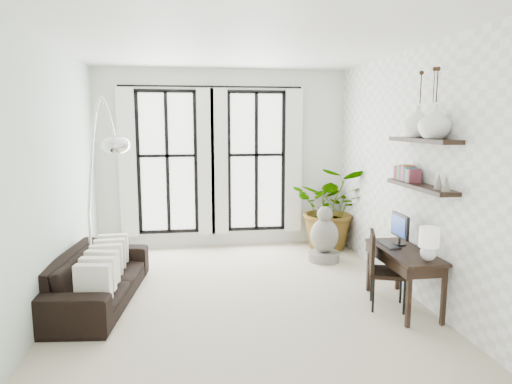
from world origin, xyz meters
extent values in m
plane|color=beige|center=(0.00, 0.00, 0.00)|extent=(5.00, 5.00, 0.00)
plane|color=white|center=(0.00, 0.00, 3.20)|extent=(5.00, 5.00, 0.00)
plane|color=silver|center=(-2.25, 0.00, 1.60)|extent=(0.00, 5.00, 5.00)
plane|color=white|center=(2.25, 0.00, 1.60)|extent=(0.00, 5.00, 5.00)
plane|color=white|center=(0.00, 2.50, 1.60)|extent=(4.50, 0.00, 4.50)
cube|color=white|center=(-1.00, 2.47, 1.55)|extent=(1.00, 0.02, 2.50)
cube|color=white|center=(-1.68, 2.37, 1.55)|extent=(0.30, 0.04, 2.60)
cube|color=white|center=(-0.32, 2.37, 1.55)|extent=(0.30, 0.04, 2.60)
cube|color=white|center=(0.60, 2.47, 1.55)|extent=(1.00, 0.02, 2.50)
cube|color=white|center=(-0.08, 2.37, 1.55)|extent=(0.30, 0.04, 2.60)
cube|color=white|center=(1.28, 2.37, 1.55)|extent=(0.30, 0.04, 2.60)
cylinder|color=black|center=(-0.20, 2.38, 2.88)|extent=(3.20, 0.03, 0.03)
cube|color=black|center=(2.11, -0.73, 1.50)|extent=(0.25, 1.30, 0.05)
cube|color=black|center=(2.11, -0.73, 2.05)|extent=(0.25, 1.30, 0.05)
cube|color=#D34234|center=(2.11, -0.18, 1.61)|extent=(0.16, 0.04, 0.18)
cube|color=#3133AD|center=(2.11, -0.22, 1.61)|extent=(0.16, 0.04, 0.18)
cube|color=orange|center=(2.11, -0.27, 1.61)|extent=(0.16, 0.04, 0.18)
cube|color=green|center=(2.11, -0.31, 1.61)|extent=(0.16, 0.04, 0.18)
cube|color=#70439C|center=(2.11, -0.36, 1.61)|extent=(0.16, 0.04, 0.18)
cube|color=orange|center=(2.11, -0.40, 1.61)|extent=(0.16, 0.04, 0.18)
cube|color=#555555|center=(2.11, -0.45, 1.61)|extent=(0.16, 0.04, 0.18)
cube|color=teal|center=(2.11, -0.49, 1.61)|extent=(0.16, 0.04, 0.18)
cube|color=tan|center=(2.11, -0.54, 1.61)|extent=(0.16, 0.03, 0.18)
cube|color=brown|center=(2.11, -0.58, 1.61)|extent=(0.16, 0.03, 0.18)
cone|color=gray|center=(2.11, -1.13, 1.61)|extent=(0.10, 0.10, 0.18)
cone|color=gray|center=(2.11, -1.28, 1.61)|extent=(0.10, 0.10, 0.18)
imported|color=black|center=(-1.80, 0.00, 0.32)|extent=(1.10, 2.29, 0.65)
cube|color=white|center=(-1.70, -0.70, 0.50)|extent=(0.40, 0.12, 0.40)
cube|color=white|center=(-1.70, -0.42, 0.50)|extent=(0.40, 0.12, 0.40)
cube|color=white|center=(-1.70, -0.14, 0.50)|extent=(0.40, 0.12, 0.40)
cube|color=white|center=(-1.70, 0.14, 0.50)|extent=(0.40, 0.12, 0.40)
cube|color=white|center=(-1.70, 0.42, 0.50)|extent=(0.40, 0.12, 0.40)
cube|color=white|center=(-1.70, 0.70, 0.50)|extent=(0.40, 0.12, 0.40)
imported|color=#2D7228|center=(1.90, 2.00, 0.75)|extent=(1.68, 1.58, 1.49)
cube|color=black|center=(1.95, -0.73, 0.70)|extent=(0.52, 1.22, 0.04)
cube|color=black|center=(1.93, -0.73, 0.62)|extent=(0.47, 1.16, 0.11)
cube|color=black|center=(1.74, -1.29, 0.35)|extent=(0.05, 0.05, 0.68)
cube|color=black|center=(2.16, -1.29, 0.35)|extent=(0.05, 0.05, 0.68)
cube|color=black|center=(1.74, -0.16, 0.35)|extent=(0.05, 0.05, 0.68)
cube|color=black|center=(2.16, -0.16, 0.35)|extent=(0.05, 0.05, 0.68)
cube|color=black|center=(2.00, -0.49, 0.97)|extent=(0.04, 0.42, 0.30)
cube|color=navy|center=(1.97, -0.49, 0.97)|extent=(0.00, 0.36, 0.24)
cube|color=black|center=(1.86, -0.49, 0.73)|extent=(0.15, 0.40, 0.02)
sphere|color=silver|center=(2.00, -1.20, 0.81)|extent=(0.18, 0.18, 0.18)
cylinder|color=white|center=(2.00, -1.20, 1.00)|extent=(0.22, 0.22, 0.22)
cube|color=black|center=(1.76, -0.72, 0.45)|extent=(0.57, 0.57, 0.05)
cube|color=black|center=(1.57, -0.65, 0.70)|extent=(0.19, 0.43, 0.50)
cylinder|color=black|center=(1.58, -0.90, 0.21)|extent=(0.03, 0.03, 0.42)
cylinder|color=black|center=(1.94, -0.90, 0.21)|extent=(0.03, 0.03, 0.42)
cylinder|color=black|center=(1.58, -0.54, 0.21)|extent=(0.03, 0.03, 0.42)
cylinder|color=black|center=(1.94, -0.54, 0.21)|extent=(0.03, 0.03, 0.42)
cylinder|color=silver|center=(-1.90, 0.20, 0.05)|extent=(0.39, 0.39, 0.11)
cylinder|color=silver|center=(-1.90, 0.20, 0.59)|extent=(0.04, 0.04, 1.07)
ellipsoid|color=silver|center=(-1.50, 0.05, 1.98)|extent=(0.34, 0.34, 0.22)
cylinder|color=gray|center=(1.55, 1.25, 0.08)|extent=(0.51, 0.51, 0.15)
ellipsoid|color=gray|center=(1.55, 1.25, 0.43)|extent=(0.46, 0.46, 0.56)
sphere|color=gray|center=(1.55, 1.25, 0.79)|extent=(0.25, 0.25, 0.25)
imported|color=white|center=(2.11, -0.98, 2.27)|extent=(0.37, 0.37, 0.38)
imported|color=white|center=(2.11, -0.58, 2.27)|extent=(0.37, 0.37, 0.38)
camera|label=1|loc=(-0.61, -5.77, 2.25)|focal=32.00mm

